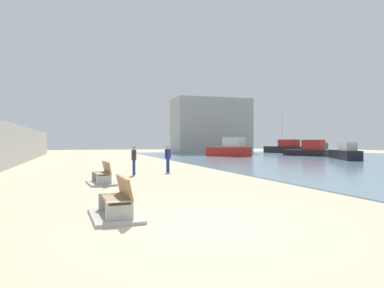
{
  "coord_description": "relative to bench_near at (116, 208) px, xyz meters",
  "views": [
    {
      "loc": [
        -2.7,
        -7.38,
        1.83
      ],
      "look_at": [
        3.76,
        12.81,
        1.7
      ],
      "focal_mm": 33.44,
      "sensor_mm": 36.0,
      "label": 1
    }
  ],
  "objects": [
    {
      "name": "boat_nearest",
      "position": [
        27.39,
        30.2,
        0.54
      ],
      "size": [
        4.63,
        6.07,
        2.05
      ],
      "color": "black",
      "rests_on": "water_bay"
    },
    {
      "name": "person_walking",
      "position": [
        2.07,
        10.89,
        0.72
      ],
      "size": [
        0.3,
        0.48,
        1.64
      ],
      "color": "navy",
      "rests_on": "ground"
    },
    {
      "name": "boat_distant",
      "position": [
        34.45,
        36.45,
        0.41
      ],
      "size": [
        5.4,
        7.01,
        1.66
      ],
      "color": "white",
      "rests_on": "water_bay"
    },
    {
      "name": "ground_plane",
      "position": [
        1.83,
        16.59,
        -0.23
      ],
      "size": [
        120.0,
        120.0,
        0.0
      ],
      "primitive_type": "plane",
      "color": "#C6B793"
    },
    {
      "name": "bench_near",
      "position": [
        0.0,
        0.0,
        0.0
      ],
      "size": [
        1.2,
        2.15,
        0.98
      ],
      "color": "#ADAAA3",
      "rests_on": "ground"
    },
    {
      "name": "bench_far",
      "position": [
        0.12,
        7.13,
        0.0
      ],
      "size": [
        1.28,
        2.19,
        0.98
      ],
      "color": "#ADAAA3",
      "rests_on": "ground"
    },
    {
      "name": "person_standing",
      "position": [
        4.27,
        12.04,
        0.72
      ],
      "size": [
        0.43,
        0.36,
        1.65
      ],
      "color": "navy",
      "rests_on": "ground"
    },
    {
      "name": "harbor_building",
      "position": [
        19.4,
        44.59,
        4.1
      ],
      "size": [
        12.0,
        6.0,
        8.66
      ],
      "primitive_type": "cube",
      "color": "#9E9E99",
      "rests_on": "ground"
    },
    {
      "name": "boat_far_left",
      "position": [
        30.87,
        41.29,
        0.6
      ],
      "size": [
        3.63,
        7.59,
        6.62
      ],
      "color": "black",
      "rests_on": "water_bay"
    },
    {
      "name": "boat_far_right",
      "position": [
        25.17,
        21.22,
        0.46
      ],
      "size": [
        4.73,
        7.48,
        1.75
      ],
      "color": "black",
      "rests_on": "water_bay"
    },
    {
      "name": "boat_outer",
      "position": [
        17.03,
        31.87,
        0.66
      ],
      "size": [
        4.76,
        5.72,
        2.34
      ],
      "color": "red",
      "rests_on": "water_bay"
    }
  ]
}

